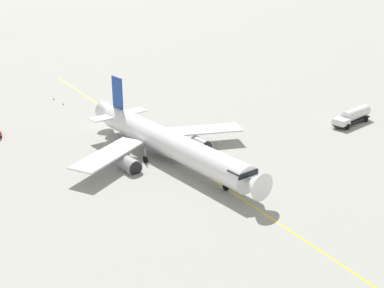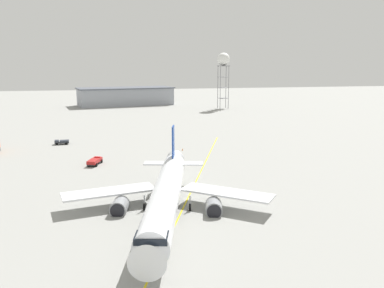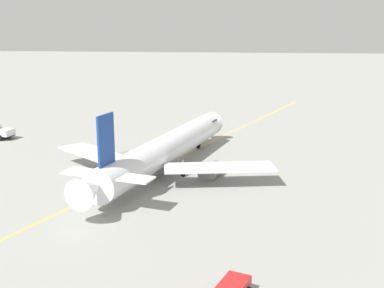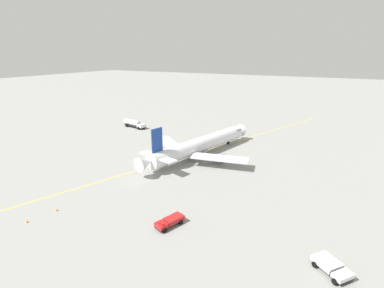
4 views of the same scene
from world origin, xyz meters
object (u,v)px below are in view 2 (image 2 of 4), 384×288
airliner_main (166,195)px  ops_pickup_truck (95,161)px  baggage_truck_truck (62,142)px  radar_tower (224,61)px  safety_cone_near (181,154)px  safety_cone_mid (182,149)px

airliner_main → ops_pickup_truck: airliner_main is taller
ops_pickup_truck → baggage_truck_truck: size_ratio=1.40×
radar_tower → ops_pickup_truck: bearing=149.0°
airliner_main → radar_tower: size_ratio=1.51×
baggage_truck_truck → safety_cone_near: baggage_truck_truck is taller
ops_pickup_truck → safety_cone_near: size_ratio=9.73×
baggage_truck_truck → radar_tower: (77.04, -70.48, 22.52)m
ops_pickup_truck → safety_cone_near: (5.39, -20.37, -0.53)m
airliner_main → baggage_truck_truck: 60.81m
airliner_main → safety_cone_mid: 43.91m
baggage_truck_truck → safety_cone_mid: (-15.27, -30.56, -0.44)m
airliner_main → safety_cone_mid: (42.36, -11.27, -2.54)m
airliner_main → safety_cone_mid: size_ratio=74.38×
airliner_main → safety_cone_near: 38.99m
safety_cone_near → ops_pickup_truck: bearing=104.8°
baggage_truck_truck → safety_cone_mid: size_ratio=6.94×
airliner_main → safety_cone_near: (37.60, -10.01, -2.54)m
safety_cone_near → airliner_main: bearing=165.1°
radar_tower → safety_cone_near: radar_tower is taller
airliner_main → safety_cone_near: airliner_main is taller
ops_pickup_truck → safety_cone_near: bearing=-55.8°
baggage_truck_truck → safety_cone_near: bearing=142.4°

